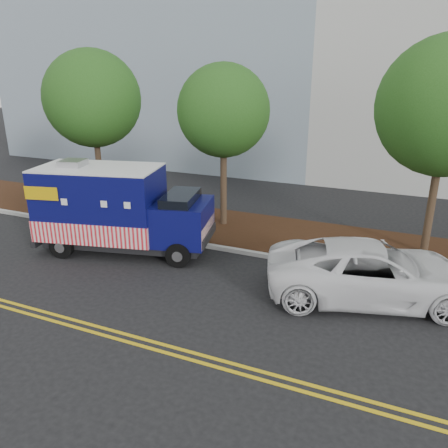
% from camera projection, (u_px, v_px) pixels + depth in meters
% --- Properties ---
extents(ground, '(120.00, 120.00, 0.00)m').
position_uv_depth(ground, '(166.00, 258.00, 15.18)').
color(ground, black).
rests_on(ground, ground).
extents(curb, '(120.00, 0.18, 0.15)m').
position_uv_depth(curb, '(185.00, 242.00, 16.36)').
color(curb, '#9E9E99').
rests_on(curb, ground).
extents(mulch_strip, '(120.00, 4.00, 0.15)m').
position_uv_depth(mulch_strip, '(209.00, 225.00, 18.18)').
color(mulch_strip, black).
rests_on(mulch_strip, ground).
extents(centerline_near, '(120.00, 0.10, 0.01)m').
position_uv_depth(centerline_near, '(78.00, 321.00, 11.33)').
color(centerline_near, gold).
rests_on(centerline_near, ground).
extents(centerline_far, '(120.00, 0.10, 0.01)m').
position_uv_depth(centerline_far, '(71.00, 326.00, 11.12)').
color(centerline_far, gold).
rests_on(centerline_far, ground).
extents(tree_a, '(4.07, 4.07, 7.06)m').
position_uv_depth(tree_a, '(93.00, 99.00, 18.41)').
color(tree_a, '#38281C').
rests_on(tree_a, ground).
extents(tree_b, '(3.55, 3.55, 6.48)m').
position_uv_depth(tree_b, '(224.00, 111.00, 16.63)').
color(tree_b, '#38281C').
rests_on(tree_b, ground).
extents(tree_c, '(4.40, 4.40, 7.29)m').
position_uv_depth(tree_c, '(447.00, 107.00, 13.63)').
color(tree_c, '#38281C').
rests_on(tree_c, ground).
extents(sign_post, '(0.06, 0.06, 2.40)m').
position_uv_depth(sign_post, '(117.00, 200.00, 17.66)').
color(sign_post, '#473828').
rests_on(sign_post, ground).
extents(food_truck, '(6.48, 3.57, 3.24)m').
position_uv_depth(food_truck, '(116.00, 211.00, 15.39)').
color(food_truck, black).
rests_on(food_truck, ground).
extents(white_car, '(6.39, 4.23, 1.63)m').
position_uv_depth(white_car, '(372.00, 272.00, 12.26)').
color(white_car, white).
rests_on(white_car, ground).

